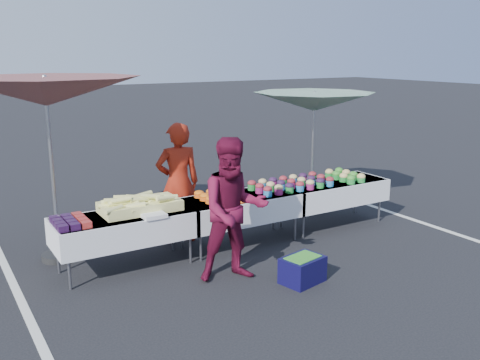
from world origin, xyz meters
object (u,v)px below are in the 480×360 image
table_center (240,207)px  table_right (332,191)px  storage_bin (302,269)px  table_left (124,227)px  umbrella_left (46,93)px  umbrella_right (314,103)px  vendor (178,183)px  customer (234,210)px

table_center → table_right: 1.80m
table_right → storage_bin: 2.48m
table_left → storage_bin: table_left is taller
umbrella_left → umbrella_right: (4.51, -0.00, -0.34)m
table_center → table_right: same height
vendor → umbrella_right: umbrella_right is taller
table_center → storage_bin: bearing=-91.7°
table_center → storage_bin: 1.65m
table_right → umbrella_left: 4.71m
table_center → umbrella_right: umbrella_right is taller
umbrella_left → customer: bearing=-46.1°
table_right → storage_bin: size_ratio=3.14×
table_center → table_left: bearing=180.0°
table_center → vendor: vendor is taller
table_center → vendor: size_ratio=1.01×
storage_bin → customer: bearing=128.3°
umbrella_right → storage_bin: umbrella_right is taller
table_right → storage_bin: bearing=-139.1°
table_right → table_center: bearing=180.0°
table_right → umbrella_right: umbrella_right is taller
table_left → umbrella_left: bearing=131.2°
table_center → umbrella_left: (-2.50, 0.80, 1.74)m
table_center → customer: bearing=-124.7°
table_left → customer: (1.07, -1.05, 0.34)m
umbrella_right → storage_bin: size_ratio=4.33×
table_left → table_right: same height
umbrella_left → table_center: bearing=-17.7°
vendor → storage_bin: vendor is taller
table_left → customer: 1.54m
storage_bin → vendor: bearing=94.7°
umbrella_right → storage_bin: (-2.05, -2.40, -1.80)m
table_left → umbrella_left: (-0.70, 0.80, 1.74)m
umbrella_right → table_left: bearing=-168.1°
umbrella_left → umbrella_right: 4.52m
table_center → customer: customer is taller
customer → umbrella_left: umbrella_left is taller
vendor → storage_bin: (0.68, -2.21, -0.74)m
table_left → customer: size_ratio=1.01×
customer → storage_bin: (0.68, -0.55, -0.74)m
table_left → table_right: size_ratio=1.00×
table_center → vendor: 1.00m
table_center → storage_bin: size_ratio=3.14×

